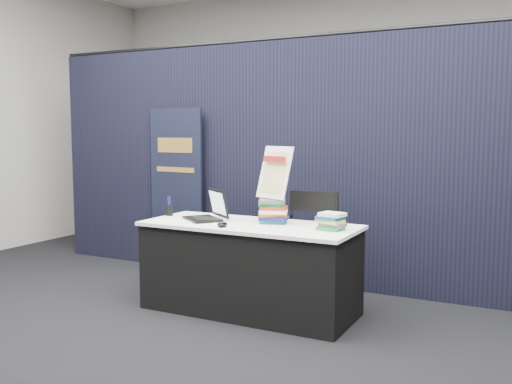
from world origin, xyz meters
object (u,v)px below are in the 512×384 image
object	(u,v)px
display_table	(250,268)
stacking_chair	(306,245)
laptop	(205,212)
book_stack_tall	(273,211)
pullup_banner	(176,199)
info_sign	(275,173)
book_stack_short	(332,221)

from	to	relation	value
display_table	stacking_chair	world-z (taller)	stacking_chair
laptop	stacking_chair	xyz separation A→B (m)	(0.82, 0.29, -0.26)
book_stack_tall	pullup_banner	xyz separation A→B (m)	(-1.58, 0.84, -0.07)
pullup_banner	stacking_chair	world-z (taller)	pullup_banner
display_table	info_sign	distance (m)	0.82
book_stack_tall	info_sign	bearing A→B (deg)	90.00
display_table	info_sign	world-z (taller)	info_sign
book_stack_short	book_stack_tall	bearing A→B (deg)	170.80
display_table	laptop	size ratio (longest dim) A/B	3.96
info_sign	pullup_banner	size ratio (longest dim) A/B	0.26
pullup_banner	info_sign	bearing A→B (deg)	-21.38
book_stack_short	display_table	bearing A→B (deg)	-178.68
book_stack_short	stacking_chair	size ratio (longest dim) A/B	0.22
display_table	book_stack_tall	world-z (taller)	book_stack_tall
book_stack_short	info_sign	bearing A→B (deg)	167.72
book_stack_short	info_sign	distance (m)	0.66
stacking_chair	book_stack_tall	bearing A→B (deg)	-145.37
laptop	display_table	bearing A→B (deg)	34.61
display_table	book_stack_short	size ratio (longest dim) A/B	8.25
book_stack_tall	laptop	bearing A→B (deg)	-171.53
laptop	stacking_chair	size ratio (longest dim) A/B	0.46
display_table	stacking_chair	distance (m)	0.52
book_stack_tall	info_sign	size ratio (longest dim) A/B	0.55
display_table	book_stack_tall	bearing A→B (deg)	32.51
laptop	book_stack_short	distance (m)	1.16
laptop	info_sign	world-z (taller)	info_sign
stacking_chair	pullup_banner	bearing A→B (deg)	152.60
book_stack_short	pullup_banner	distance (m)	2.32
laptop	book_stack_short	world-z (taller)	laptop
laptop	info_sign	bearing A→B (deg)	47.75
laptop	book_stack_tall	xyz separation A→B (m)	(0.61, 0.09, 0.04)
display_table	pullup_banner	size ratio (longest dim) A/B	1.02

